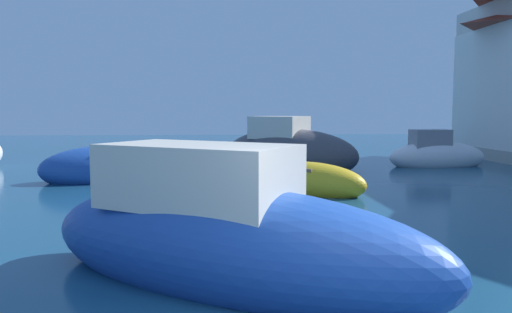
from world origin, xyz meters
name	(u,v)px	position (x,y,z in m)	size (l,w,h in m)	color
moored_boat_0	(106,168)	(-4.67, 11.48, 0.38)	(4.05, 2.45, 1.37)	#1E479E
moored_boat_1	(224,238)	(-1.22, 2.31, 0.55)	(5.58, 4.40, 2.04)	#1E479E
moored_boat_2	(288,152)	(1.22, 14.30, 0.61)	(5.48, 4.74, 2.32)	#3F3F47
moored_boat_5	(307,182)	(0.96, 8.85, 0.29)	(3.23, 2.73, 1.04)	gold
moored_boat_7	(436,155)	(6.93, 14.68, 0.41)	(3.83, 1.56, 1.66)	white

